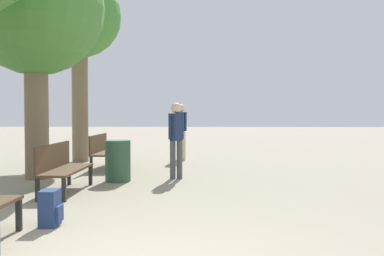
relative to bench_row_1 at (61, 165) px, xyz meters
The scene contains 8 objects.
bench_row_1 is the anchor object (origin of this frame).
bench_row_2 3.23m from the bench_row_1, 90.00° to the left, with size 0.51×1.68×0.86m.
tree_row_1 3.62m from the bench_row_1, 123.41° to the left, with size 2.88×2.88×5.08m.
tree_row_2 6.06m from the bench_row_1, 102.20° to the left, with size 2.37×2.37×5.36m.
backpack 2.32m from the bench_row_1, 74.69° to the right, with size 0.24×0.29×0.45m.
pedestrian_near 5.58m from the bench_row_1, 70.60° to the left, with size 0.34×0.23×1.66m.
pedestrian_mid 2.56m from the bench_row_1, 40.39° to the left, with size 0.33×0.29×1.62m.
trash_bin 1.47m from the bench_row_1, 59.01° to the left, with size 0.51×0.51×0.84m.
Camera 1 is at (0.82, -3.49, 1.39)m, focal length 40.00 mm.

